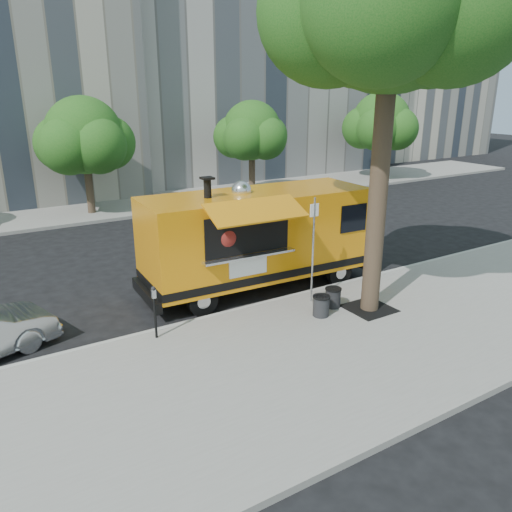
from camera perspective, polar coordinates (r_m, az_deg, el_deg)
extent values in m
plane|color=black|center=(14.80, -2.19, -4.89)|extent=(120.00, 120.00, 0.00)
cube|color=gray|center=(11.80, 7.57, -11.10)|extent=(60.00, 6.00, 0.15)
cube|color=#999993|center=(14.04, -0.32, -5.90)|extent=(60.00, 0.14, 0.16)
cube|color=gray|center=(26.85, -16.56, 5.24)|extent=(60.00, 5.00, 0.15)
cube|color=#9D9692|center=(39.75, -3.74, 24.40)|extent=(20.00, 14.00, 20.00)
cube|color=#BCB09C|center=(51.31, 15.01, 20.27)|extent=(16.00, 12.00, 16.00)
cylinder|color=#33261C|center=(13.17, 13.80, 7.14)|extent=(0.48, 0.48, 6.50)
cube|color=black|center=(14.14, 12.80, -5.85)|extent=(1.20, 1.20, 0.02)
cylinder|color=#33261C|center=(25.59, -18.52, 7.58)|extent=(0.36, 0.36, 2.60)
sphere|color=#154D14|center=(25.29, -19.08, 12.92)|extent=(3.60, 3.60, 3.60)
cylinder|color=#33261C|center=(28.68, -0.46, 9.60)|extent=(0.36, 0.36, 2.60)
sphere|color=#154D14|center=(28.41, -0.47, 14.17)|extent=(3.24, 3.24, 3.24)
cylinder|color=#33261C|center=(34.99, 13.78, 10.70)|extent=(0.36, 0.36, 2.60)
sphere|color=#154D14|center=(34.77, 14.10, 14.70)|extent=(3.78, 3.78, 3.78)
cylinder|color=silver|center=(13.82, 6.51, 0.58)|extent=(0.06, 0.06, 3.00)
cube|color=white|center=(13.52, 6.69, 5.23)|extent=(0.28, 0.02, 0.35)
cylinder|color=black|center=(12.28, -11.44, -6.94)|extent=(0.06, 0.06, 1.05)
cube|color=silver|center=(12.03, -11.62, -4.25)|extent=(0.10, 0.08, 0.22)
sphere|color=black|center=(11.98, -11.66, -3.67)|extent=(0.11, 0.11, 0.11)
cube|color=orange|center=(15.01, 0.16, 2.63)|extent=(6.96, 2.63, 2.48)
cube|color=black|center=(15.32, 0.16, -1.01)|extent=(6.98, 2.65, 0.23)
cube|color=black|center=(17.30, 10.38, -0.01)|extent=(0.28, 2.21, 0.32)
cube|color=black|center=(14.16, -12.40, -4.36)|extent=(0.28, 2.21, 0.32)
cube|color=black|center=(16.81, 10.55, 5.43)|extent=(0.13, 1.86, 1.00)
cylinder|color=black|center=(15.92, 9.38, -1.78)|extent=(0.86, 0.33, 0.84)
cylinder|color=black|center=(17.40, 5.45, 0.14)|extent=(0.86, 0.33, 0.84)
cylinder|color=black|center=(13.71, -6.20, -5.05)|extent=(0.86, 0.33, 0.84)
cylinder|color=black|center=(15.39, -9.03, -2.49)|extent=(0.86, 0.33, 0.84)
cube|color=black|center=(13.53, -1.09, 2.59)|extent=(2.54, 0.30, 1.11)
cube|color=silver|center=(13.58, -0.75, 0.02)|extent=(2.75, 0.47, 0.06)
cube|color=orange|center=(12.88, 0.04, 5.23)|extent=(2.68, 1.12, 0.44)
cube|color=white|center=(13.75, -0.91, -1.19)|extent=(1.16, 0.09, 0.53)
cylinder|color=black|center=(13.98, -5.56, 7.70)|extent=(0.21, 0.21, 0.58)
sphere|color=silver|center=(14.70, -1.69, 7.46)|extent=(0.59, 0.59, 0.59)
sphere|color=maroon|center=(13.55, -3.83, 2.35)|extent=(0.89, 0.89, 0.89)
cylinder|color=#FF590C|center=(13.39, -3.40, 1.58)|extent=(0.36, 0.14, 0.36)
cylinder|color=black|center=(13.38, 7.45, -5.67)|extent=(0.43, 0.43, 0.56)
cylinder|color=black|center=(13.28, 7.49, -4.63)|extent=(0.47, 0.47, 0.04)
cylinder|color=black|center=(13.97, 8.79, -4.70)|extent=(0.42, 0.42, 0.55)
cylinder|color=black|center=(13.87, 8.84, -3.74)|extent=(0.46, 0.46, 0.04)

